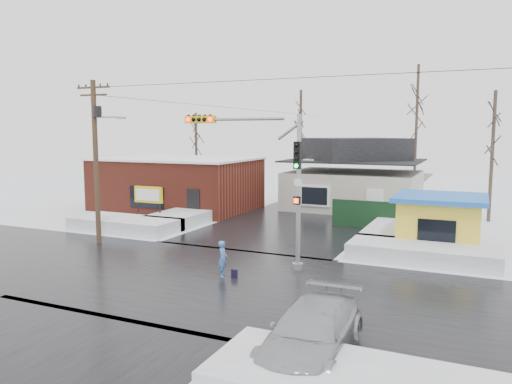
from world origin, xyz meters
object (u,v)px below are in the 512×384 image
at_px(utility_pole, 97,152).
at_px(marquee_sign, 148,196).
at_px(kiosk, 440,222).
at_px(pedestrian, 223,259).
at_px(car, 312,333).
at_px(traffic_signal, 266,169).

relative_size(utility_pole, marquee_sign, 3.53).
xyz_separation_m(kiosk, pedestrian, (-8.06, -9.40, -0.68)).
xyz_separation_m(utility_pole, car, (15.30, -8.79, -4.37)).
distance_m(utility_pole, marquee_sign, 6.87).
bearing_deg(traffic_signal, car, -59.14).
xyz_separation_m(traffic_signal, marquee_sign, (-11.43, 6.53, -2.62)).
height_order(utility_pole, marquee_sign, utility_pole).
distance_m(pedestrian, car, 8.35).
xyz_separation_m(pedestrian, car, (5.93, -5.89, -0.04)).
relative_size(traffic_signal, marquee_sign, 2.75).
distance_m(utility_pole, car, 18.18).
height_order(kiosk, pedestrian, kiosk).
xyz_separation_m(traffic_signal, utility_pole, (-10.36, 0.53, 0.57)).
xyz_separation_m(marquee_sign, kiosk, (18.50, 0.50, -0.46)).
distance_m(utility_pole, kiosk, 18.95).
relative_size(traffic_signal, kiosk, 1.52).
distance_m(traffic_signal, marquee_sign, 13.42).
xyz_separation_m(utility_pole, marquee_sign, (-1.07, 5.99, -3.19)).
bearing_deg(marquee_sign, kiosk, 1.55).
height_order(utility_pole, car, utility_pole).
bearing_deg(traffic_signal, kiosk, 44.84).
bearing_deg(car, pedestrian, 134.06).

